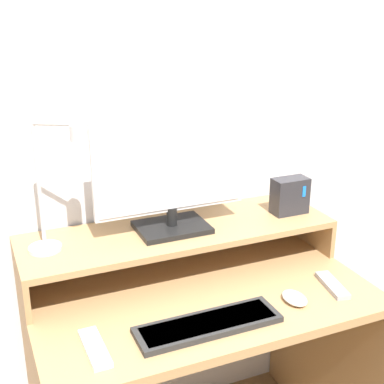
{
  "coord_description": "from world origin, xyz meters",
  "views": [
    {
      "loc": [
        -0.62,
        -1.05,
        1.63
      ],
      "look_at": [
        -0.01,
        0.37,
        1.07
      ],
      "focal_mm": 50.0,
      "sensor_mm": 36.0,
      "label": 1
    }
  ],
  "objects_px": {
    "desk_lamp": "(58,187)",
    "router_dock": "(290,196)",
    "remote_secondary": "(332,285)",
    "mouse": "(295,298)",
    "remote_control": "(95,348)",
    "keyboard": "(208,324)",
    "monitor": "(171,174)"
  },
  "relations": [
    {
      "from": "desk_lamp",
      "to": "router_dock",
      "type": "bearing_deg",
      "value": -0.77
    },
    {
      "from": "router_dock",
      "to": "remote_secondary",
      "type": "distance_m",
      "value": 0.37
    },
    {
      "from": "remote_secondary",
      "to": "mouse",
      "type": "bearing_deg",
      "value": -171.06
    },
    {
      "from": "router_dock",
      "to": "desk_lamp",
      "type": "bearing_deg",
      "value": 179.23
    },
    {
      "from": "desk_lamp",
      "to": "remote_secondary",
      "type": "distance_m",
      "value": 0.93
    },
    {
      "from": "router_dock",
      "to": "remote_control",
      "type": "xyz_separation_m",
      "value": [
        -0.81,
        -0.33,
        -0.2
      ]
    },
    {
      "from": "desk_lamp",
      "to": "mouse",
      "type": "xyz_separation_m",
      "value": [
        0.64,
        -0.34,
        -0.34
      ]
    },
    {
      "from": "keyboard",
      "to": "remote_control",
      "type": "bearing_deg",
      "value": 176.05
    },
    {
      "from": "desk_lamp",
      "to": "remote_secondary",
      "type": "xyz_separation_m",
      "value": [
        0.8,
        -0.32,
        -0.35
      ]
    },
    {
      "from": "monitor",
      "to": "desk_lamp",
      "type": "height_order",
      "value": "desk_lamp"
    },
    {
      "from": "monitor",
      "to": "remote_control",
      "type": "distance_m",
      "value": 0.61
    },
    {
      "from": "monitor",
      "to": "desk_lamp",
      "type": "xyz_separation_m",
      "value": [
        -0.37,
        -0.02,
        0.01
      ]
    },
    {
      "from": "desk_lamp",
      "to": "mouse",
      "type": "distance_m",
      "value": 0.8
    },
    {
      "from": "monitor",
      "to": "router_dock",
      "type": "xyz_separation_m",
      "value": [
        0.45,
        -0.03,
        -0.13
      ]
    },
    {
      "from": "monitor",
      "to": "remote_secondary",
      "type": "xyz_separation_m",
      "value": [
        0.43,
        -0.34,
        -0.33
      ]
    },
    {
      "from": "remote_secondary",
      "to": "router_dock",
      "type": "bearing_deg",
      "value": 86.01
    },
    {
      "from": "monitor",
      "to": "mouse",
      "type": "height_order",
      "value": "monitor"
    },
    {
      "from": "router_dock",
      "to": "mouse",
      "type": "bearing_deg",
      "value": -118.96
    },
    {
      "from": "keyboard",
      "to": "remote_secondary",
      "type": "distance_m",
      "value": 0.47
    },
    {
      "from": "desk_lamp",
      "to": "monitor",
      "type": "bearing_deg",
      "value": 2.76
    },
    {
      "from": "router_dock",
      "to": "mouse",
      "type": "relative_size",
      "value": 1.36
    },
    {
      "from": "remote_control",
      "to": "remote_secondary",
      "type": "bearing_deg",
      "value": 1.56
    },
    {
      "from": "remote_secondary",
      "to": "remote_control",
      "type": "bearing_deg",
      "value": -178.44
    },
    {
      "from": "monitor",
      "to": "keyboard",
      "type": "relative_size",
      "value": 1.23
    },
    {
      "from": "monitor",
      "to": "remote_secondary",
      "type": "bearing_deg",
      "value": -38.07
    },
    {
      "from": "monitor",
      "to": "mouse",
      "type": "xyz_separation_m",
      "value": [
        0.27,
        -0.36,
        -0.33
      ]
    },
    {
      "from": "keyboard",
      "to": "desk_lamp",
      "type": "bearing_deg",
      "value": 132.61
    },
    {
      "from": "mouse",
      "to": "remote_control",
      "type": "bearing_deg",
      "value": 179.63
    },
    {
      "from": "monitor",
      "to": "keyboard",
      "type": "xyz_separation_m",
      "value": [
        -0.04,
        -0.38,
        -0.33
      ]
    },
    {
      "from": "monitor",
      "to": "remote_control",
      "type": "bearing_deg",
      "value": -135.33
    },
    {
      "from": "monitor",
      "to": "remote_control",
      "type": "relative_size",
      "value": 2.91
    },
    {
      "from": "mouse",
      "to": "remote_control",
      "type": "height_order",
      "value": "mouse"
    }
  ]
}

